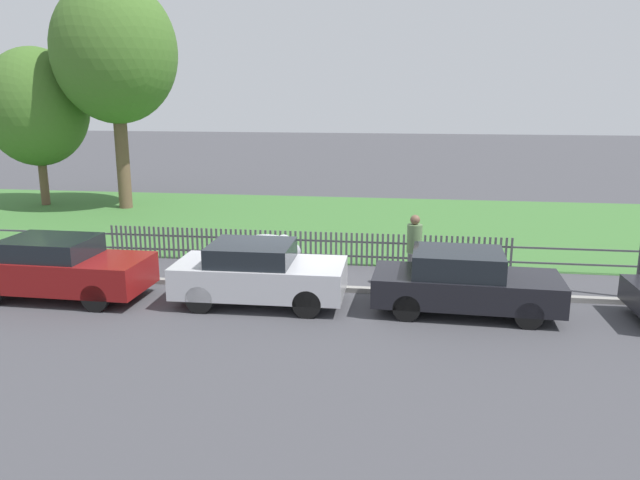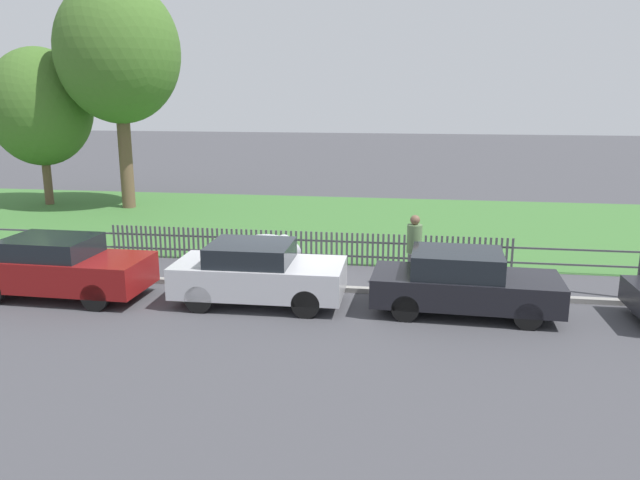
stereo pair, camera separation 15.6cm
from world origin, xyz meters
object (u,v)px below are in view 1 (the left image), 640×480
at_px(parked_car_black_saloon, 259,273).
at_px(covered_motorcycle, 270,250).
at_px(parked_car_silver_hatchback, 58,267).
at_px(tree_nearest_kerb, 36,107).
at_px(pedestrian_near_fence, 414,246).
at_px(tree_behind_motorcycle, 115,53).
at_px(parked_car_navy_estate, 464,282).

bearing_deg(parked_car_black_saloon, covered_motorcycle, 95.66).
distance_m(parked_car_silver_hatchback, parked_car_black_saloon, 4.82).
bearing_deg(covered_motorcycle, tree_nearest_kerb, 143.81).
distance_m(covered_motorcycle, tree_nearest_kerb, 15.39).
xyz_separation_m(parked_car_black_saloon, covered_motorcycle, (-0.27, 2.35, -0.07)).
bearing_deg(covered_motorcycle, pedestrian_near_fence, -7.44).
xyz_separation_m(parked_car_black_saloon, pedestrian_near_fence, (3.55, 1.79, 0.31)).
bearing_deg(parked_car_silver_hatchback, parked_car_black_saloon, 4.30).
bearing_deg(pedestrian_near_fence, tree_behind_motorcycle, 82.95).
xyz_separation_m(parked_car_silver_hatchback, pedestrian_near_fence, (8.37, 2.04, 0.30)).
distance_m(tree_behind_motorcycle, pedestrian_near_fence, 16.13).
bearing_deg(parked_car_navy_estate, parked_car_silver_hatchback, -176.04).
bearing_deg(pedestrian_near_fence, parked_car_silver_hatchback, 134.59).
bearing_deg(tree_nearest_kerb, tree_behind_motorcycle, -2.97).
height_order(parked_car_navy_estate, pedestrian_near_fence, pedestrian_near_fence).
distance_m(covered_motorcycle, tree_behind_motorcycle, 13.31).
bearing_deg(parked_car_navy_estate, tree_behind_motorcycle, 141.94).
height_order(tree_behind_motorcycle, pedestrian_near_fence, tree_behind_motorcycle).
xyz_separation_m(tree_nearest_kerb, pedestrian_near_fence, (15.80, -9.56, -3.12)).
relative_size(parked_car_navy_estate, covered_motorcycle, 2.13).
xyz_separation_m(parked_car_black_saloon, parked_car_navy_estate, (4.64, 0.03, -0.03)).
height_order(parked_car_silver_hatchback, parked_car_navy_estate, parked_car_silver_hatchback).
distance_m(parked_car_navy_estate, covered_motorcycle, 5.43).
relative_size(parked_car_black_saloon, tree_behind_motorcycle, 0.42).
bearing_deg(tree_behind_motorcycle, covered_motorcycle, -47.06).
distance_m(covered_motorcycle, pedestrian_near_fence, 3.88).
bearing_deg(covered_motorcycle, tree_behind_motorcycle, 133.71).
xyz_separation_m(tree_behind_motorcycle, pedestrian_near_fence, (12.02, -9.37, -5.28)).
height_order(parked_car_silver_hatchback, pedestrian_near_fence, pedestrian_near_fence).
bearing_deg(parked_car_navy_estate, tree_nearest_kerb, 148.42).
bearing_deg(covered_motorcycle, parked_car_navy_estate, -24.50).
relative_size(parked_car_black_saloon, parked_car_navy_estate, 0.95).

